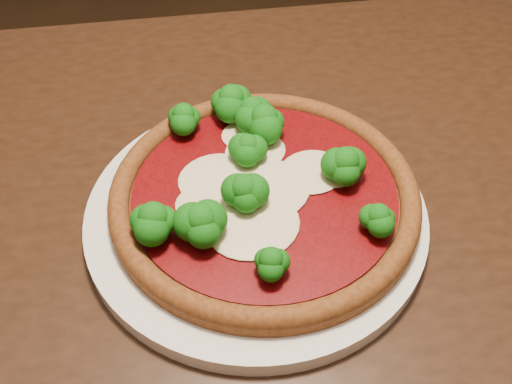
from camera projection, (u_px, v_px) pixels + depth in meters
floor at (281, 338)px, 1.32m from camera, size 4.00×4.00×0.00m
dining_table at (268, 259)px, 0.66m from camera, size 1.53×1.25×0.75m
plate at (256, 213)px, 0.57m from camera, size 0.34×0.34×0.02m
pizza at (260, 186)px, 0.56m from camera, size 0.31×0.31×0.06m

